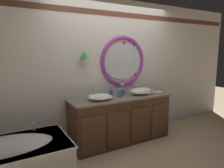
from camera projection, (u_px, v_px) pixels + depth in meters
ground_plane at (129, 146)px, 3.60m from camera, size 14.00×14.00×0.00m
back_wall_assembly at (113, 69)px, 3.90m from camera, size 6.40×0.26×2.60m
vanity_counter at (121, 119)px, 3.77m from camera, size 1.90×0.60×0.84m
bathtub at (3, 163)px, 2.48m from camera, size 1.59×0.89×0.63m
sink_basin_left at (100, 97)px, 3.45m from camera, size 0.42×0.42×0.10m
sink_basin_right at (141, 91)px, 3.88m from camera, size 0.47×0.47×0.13m
faucet_set_left at (94, 94)px, 3.64m from camera, size 0.22×0.13×0.16m
faucet_set_right at (134, 89)px, 4.07m from camera, size 0.23×0.14×0.18m
toothbrush_holder_left at (111, 93)px, 3.77m from camera, size 0.08×0.08×0.22m
toothbrush_holder_right at (122, 92)px, 3.81m from camera, size 0.10×0.10×0.22m
soap_dispenser at (120, 93)px, 3.64m from camera, size 0.06×0.07×0.16m
folded_hand_towel at (159, 93)px, 3.97m from camera, size 0.15×0.11×0.04m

